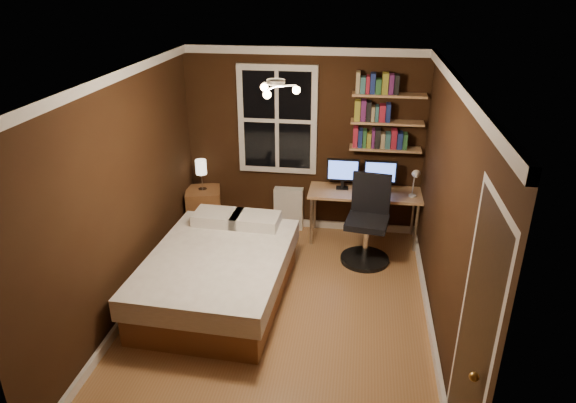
# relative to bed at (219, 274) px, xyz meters

# --- Properties ---
(floor) EXTENTS (4.20, 4.20, 0.00)m
(floor) POSITION_rel_bed_xyz_m (0.71, -0.20, -0.29)
(floor) COLOR brown
(floor) RESTS_ON ground
(wall_back) EXTENTS (3.20, 0.04, 2.50)m
(wall_back) POSITION_rel_bed_xyz_m (0.71, 1.90, 0.96)
(wall_back) COLOR black
(wall_back) RESTS_ON ground
(wall_left) EXTENTS (0.04, 4.20, 2.50)m
(wall_left) POSITION_rel_bed_xyz_m (-0.89, -0.20, 0.96)
(wall_left) COLOR black
(wall_left) RESTS_ON ground
(wall_right) EXTENTS (0.04, 4.20, 2.50)m
(wall_right) POSITION_rel_bed_xyz_m (2.31, -0.20, 0.96)
(wall_right) COLOR black
(wall_right) RESTS_ON ground
(ceiling) EXTENTS (3.20, 4.20, 0.02)m
(ceiling) POSITION_rel_bed_xyz_m (0.71, -0.20, 2.21)
(ceiling) COLOR white
(ceiling) RESTS_ON wall_back
(window) EXTENTS (1.06, 0.06, 1.46)m
(window) POSITION_rel_bed_xyz_m (0.36, 1.87, 1.26)
(window) COLOR silver
(window) RESTS_ON wall_back
(door) EXTENTS (0.03, 0.82, 2.05)m
(door) POSITION_rel_bed_xyz_m (2.30, -1.75, 0.73)
(door) COLOR black
(door) RESTS_ON ground
(door_knob) EXTENTS (0.06, 0.06, 0.06)m
(door_knob) POSITION_rel_bed_xyz_m (2.26, -2.05, 0.71)
(door_knob) COLOR gold
(door_knob) RESTS_ON door
(ceiling_fixture) EXTENTS (0.44, 0.44, 0.18)m
(ceiling_fixture) POSITION_rel_bed_xyz_m (0.71, -0.30, 2.11)
(ceiling_fixture) COLOR beige
(ceiling_fixture) RESTS_ON ceiling
(bookshelf_lower) EXTENTS (0.92, 0.22, 0.03)m
(bookshelf_lower) POSITION_rel_bed_xyz_m (1.79, 1.78, 0.96)
(bookshelf_lower) COLOR #A87A51
(bookshelf_lower) RESTS_ON wall_back
(books_row_lower) EXTENTS (0.66, 0.16, 0.23)m
(books_row_lower) POSITION_rel_bed_xyz_m (1.79, 1.78, 1.09)
(books_row_lower) COLOR maroon
(books_row_lower) RESTS_ON bookshelf_lower
(bookshelf_middle) EXTENTS (0.92, 0.22, 0.03)m
(bookshelf_middle) POSITION_rel_bed_xyz_m (1.79, 1.78, 1.31)
(bookshelf_middle) COLOR #A87A51
(bookshelf_middle) RESTS_ON wall_back
(books_row_middle) EXTENTS (0.42, 0.16, 0.23)m
(books_row_middle) POSITION_rel_bed_xyz_m (1.79, 1.78, 1.44)
(books_row_middle) COLOR navy
(books_row_middle) RESTS_ON bookshelf_middle
(bookshelf_upper) EXTENTS (0.92, 0.22, 0.03)m
(bookshelf_upper) POSITION_rel_bed_xyz_m (1.79, 1.78, 1.66)
(bookshelf_upper) COLOR #A87A51
(bookshelf_upper) RESTS_ON wall_back
(books_row_upper) EXTENTS (0.48, 0.16, 0.23)m
(books_row_upper) POSITION_rel_bed_xyz_m (1.79, 1.78, 1.79)
(books_row_upper) COLOR #285E30
(books_row_upper) RESTS_ON bookshelf_upper
(bed) EXTENTS (1.55, 2.08, 0.69)m
(bed) POSITION_rel_bed_xyz_m (0.00, 0.00, 0.00)
(bed) COLOR brown
(bed) RESTS_ON ground
(nightstand) EXTENTS (0.57, 0.57, 0.58)m
(nightstand) POSITION_rel_bed_xyz_m (-0.67, 1.64, -0.00)
(nightstand) COLOR brown
(nightstand) RESTS_ON ground
(bedside_lamp) EXTENTS (0.15, 0.15, 0.43)m
(bedside_lamp) POSITION_rel_bed_xyz_m (-0.67, 1.64, 0.51)
(bedside_lamp) COLOR #F2EACE
(bedside_lamp) RESTS_ON nightstand
(radiator) EXTENTS (0.40, 0.14, 0.61)m
(radiator) POSITION_rel_bed_xyz_m (0.52, 1.79, 0.01)
(radiator) COLOR silver
(radiator) RESTS_ON ground
(desk) EXTENTS (1.48, 0.55, 0.70)m
(desk) POSITION_rel_bed_xyz_m (1.56, 1.61, 0.35)
(desk) COLOR #A87A51
(desk) RESTS_ON ground
(monitor_left) EXTENTS (0.43, 0.12, 0.41)m
(monitor_left) POSITION_rel_bed_xyz_m (1.26, 1.68, 0.61)
(monitor_left) COLOR black
(monitor_left) RESTS_ON desk
(monitor_right) EXTENTS (0.43, 0.12, 0.41)m
(monitor_right) POSITION_rel_bed_xyz_m (1.74, 1.68, 0.61)
(monitor_right) COLOR black
(monitor_right) RESTS_ON desk
(desk_lamp) EXTENTS (0.14, 0.32, 0.44)m
(desk_lamp) POSITION_rel_bed_xyz_m (2.17, 1.46, 0.63)
(desk_lamp) COLOR silver
(desk_lamp) RESTS_ON desk
(office_chair) EXTENTS (0.61, 0.61, 1.11)m
(office_chair) POSITION_rel_bed_xyz_m (1.61, 1.07, 0.14)
(office_chair) COLOR black
(office_chair) RESTS_ON ground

